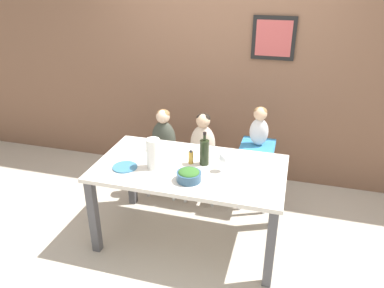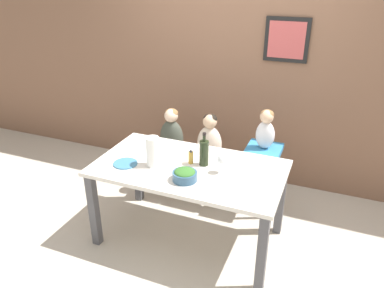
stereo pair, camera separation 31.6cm
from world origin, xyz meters
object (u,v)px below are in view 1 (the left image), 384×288
object	(u,v)px
chair_right_highchair	(257,158)
dinner_plate_front_left	(125,167)
wine_bottle	(204,152)
person_child_left	(164,134)
salad_bowl_large	(189,175)
chair_far_left	(165,161)
person_baby_right	(259,125)
dinner_plate_back_left	(156,148)
person_child_center	(203,139)
paper_towel_roll	(153,154)
wine_glass_near	(224,159)
chair_far_center	(202,166)

from	to	relation	value
chair_right_highchair	dinner_plate_front_left	size ratio (longest dim) A/B	3.38
wine_bottle	dinner_plate_front_left	xyz separation A→B (m)	(-0.63, -0.24, -0.11)
person_child_left	salad_bowl_large	bearing A→B (deg)	-59.32
chair_far_left	person_baby_right	world-z (taller)	person_baby_right
chair_right_highchair	salad_bowl_large	distance (m)	1.05
dinner_plate_back_left	wine_bottle	bearing A→B (deg)	-19.18
person_child_center	dinner_plate_back_left	distance (m)	0.56
paper_towel_roll	dinner_plate_front_left	bearing A→B (deg)	-163.53
person_baby_right	salad_bowl_large	size ratio (longest dim) A/B	1.97
person_baby_right	dinner_plate_front_left	distance (m)	1.35
wine_glass_near	salad_bowl_large	world-z (taller)	wine_glass_near
salad_bowl_large	chair_far_left	bearing A→B (deg)	120.70
wine_bottle	dinner_plate_front_left	bearing A→B (deg)	-158.75
person_child_left	wine_glass_near	xyz separation A→B (m)	(0.78, -0.70, 0.16)
person_child_center	dinner_plate_front_left	distance (m)	0.98
person_baby_right	wine_glass_near	bearing A→B (deg)	-106.59
dinner_plate_front_left	dinner_plate_back_left	xyz separation A→B (m)	(0.12, 0.42, 0.00)
dinner_plate_front_left	person_child_center	bearing A→B (deg)	61.94
chair_right_highchair	person_child_left	bearing A→B (deg)	179.96
person_child_center	salad_bowl_large	xyz separation A→B (m)	(0.12, -0.92, 0.10)
person_child_left	chair_far_center	bearing A→B (deg)	-0.10
wine_bottle	dinner_plate_back_left	xyz separation A→B (m)	(-0.51, 0.18, -0.11)
wine_glass_near	dinner_plate_front_left	bearing A→B (deg)	-168.27
person_child_left	dinner_plate_front_left	bearing A→B (deg)	-92.31
chair_far_left	person_baby_right	xyz separation A→B (m)	(0.98, 0.00, 0.53)
chair_far_left	salad_bowl_large	size ratio (longest dim) A/B	2.27
chair_far_center	paper_towel_roll	size ratio (longest dim) A/B	1.71
chair_far_center	person_child_center	size ratio (longest dim) A/B	0.86
salad_bowl_large	wine_bottle	bearing A→B (deg)	80.55
person_child_left	paper_towel_roll	bearing A→B (deg)	-75.76
person_child_left	wine_bottle	xyz separation A→B (m)	(0.59, -0.62, 0.17)
chair_far_left	person_baby_right	size ratio (longest dim) A/B	1.16
chair_right_highchair	paper_towel_roll	size ratio (longest dim) A/B	2.68
chair_far_left	person_child_left	size ratio (longest dim) A/B	0.86
chair_far_left	person_child_left	world-z (taller)	person_child_left
paper_towel_roll	salad_bowl_large	bearing A→B (deg)	-19.90
chair_far_center	salad_bowl_large	world-z (taller)	salad_bowl_large
wine_bottle	paper_towel_roll	size ratio (longest dim) A/B	1.13
person_baby_right	paper_towel_roll	world-z (taller)	person_baby_right
wine_bottle	dinner_plate_back_left	world-z (taller)	wine_bottle
chair_far_center	wine_glass_near	distance (m)	0.92
person_baby_right	wine_glass_near	world-z (taller)	person_baby_right
dinner_plate_front_left	dinner_plate_back_left	distance (m)	0.44
salad_bowl_large	dinner_plate_back_left	bearing A→B (deg)	134.13
person_child_left	wine_bottle	bearing A→B (deg)	-46.15
person_baby_right	wine_bottle	size ratio (longest dim) A/B	1.30
chair_far_left	person_child_center	size ratio (longest dim) A/B	0.86
person_child_center	salad_bowl_large	world-z (taller)	person_child_center
chair_far_left	paper_towel_roll	size ratio (longest dim) A/B	1.71
chair_far_left	dinner_plate_back_left	bearing A→B (deg)	-79.52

